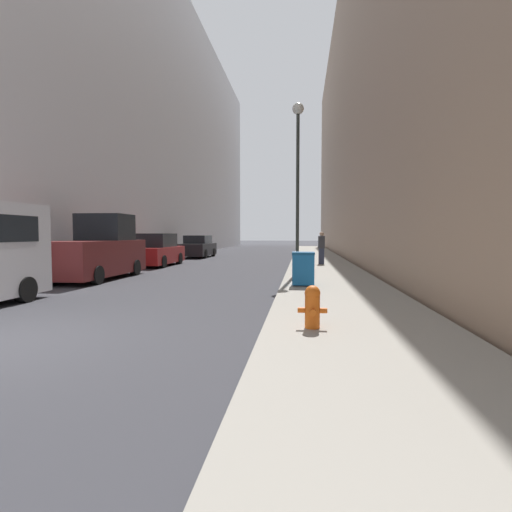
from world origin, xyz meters
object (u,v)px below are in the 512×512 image
at_px(fire_hydrant, 312,306).
at_px(lamppost, 298,163).
at_px(parked_sedan_far, 198,247).
at_px(pedestrian_on_sidewalk, 321,248).
at_px(trash_bin, 303,268).
at_px(pickup_truck, 97,252).
at_px(parked_sedan_near, 157,251).

bearing_deg(fire_hydrant, lamppost, 92.28).
relative_size(parked_sedan_far, pedestrian_on_sidewalk, 2.62).
bearing_deg(trash_bin, lamppost, 93.53).
bearing_deg(lamppost, pickup_truck, -167.43).
height_order(trash_bin, lamppost, lamppost).
bearing_deg(fire_hydrant, pedestrian_on_sidewalk, 86.75).
xyz_separation_m(trash_bin, lamppost, (-0.23, 3.75, 3.85)).
height_order(fire_hydrant, pickup_truck, pickup_truck).
relative_size(lamppost, pickup_truck, 1.35).
height_order(trash_bin, parked_sedan_near, parked_sedan_near).
xyz_separation_m(trash_bin, pickup_truck, (-7.75, 2.07, 0.36)).
height_order(fire_hydrant, parked_sedan_far, parked_sedan_far).
distance_m(parked_sedan_near, parked_sedan_far, 7.92).
height_order(parked_sedan_far, pedestrian_on_sidewalk, pedestrian_on_sidewalk).
distance_m(pickup_truck, pedestrian_on_sidewalk, 11.10).
xyz_separation_m(lamppost, pedestrian_on_sidewalk, (1.19, 5.20, -3.53)).
relative_size(fire_hydrant, pedestrian_on_sidewalk, 0.42).
bearing_deg(pickup_truck, trash_bin, -14.97).
bearing_deg(lamppost, parked_sedan_far, 120.53).
bearing_deg(pickup_truck, parked_sedan_far, 89.40).
distance_m(trash_bin, lamppost, 5.38).
height_order(parked_sedan_near, pedestrian_on_sidewalk, pedestrian_on_sidewalk).
relative_size(parked_sedan_near, pedestrian_on_sidewalk, 2.63).
distance_m(fire_hydrant, trash_bin, 5.56).
relative_size(fire_hydrant, parked_sedan_far, 0.16).
relative_size(trash_bin, pickup_truck, 0.21).
xyz_separation_m(parked_sedan_near, pedestrian_on_sidewalk, (8.73, 0.62, 0.19)).
height_order(pickup_truck, parked_sedan_far, pickup_truck).
xyz_separation_m(trash_bin, parked_sedan_far, (-7.60, 16.25, 0.09)).
xyz_separation_m(fire_hydrant, trash_bin, (-0.14, 5.56, 0.15)).
bearing_deg(trash_bin, pickup_truck, 165.03).
bearing_deg(pedestrian_on_sidewalk, parked_sedan_near, -175.95).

